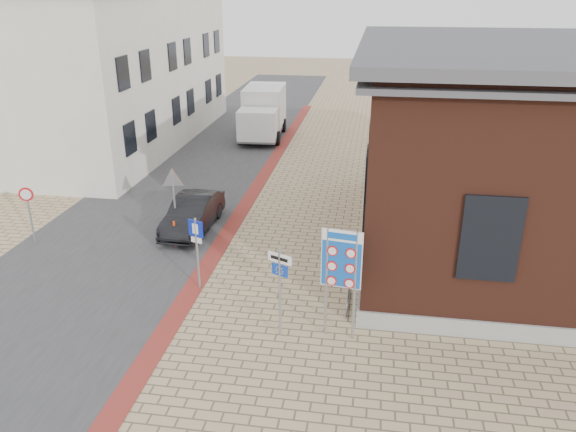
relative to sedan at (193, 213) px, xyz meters
The scene contains 16 objects.
ground 7.36m from the sedan, 62.94° to the right, with size 120.00×120.00×0.00m, color tan.
road_strip 8.76m from the sedan, 104.33° to the left, with size 7.00×60.00×0.02m, color #38383A.
curb_strip 3.77m from the sedan, 68.90° to the left, with size 0.60×40.00×0.02m, color maroon.
brick_building 12.67m from the sedan, ahead, with size 13.00×13.00×6.80m.
townhouse_near 10.05m from the sedan, 144.47° to the left, with size 7.40×6.40×8.30m.
townhouse_mid 14.34m from the sedan, 123.73° to the left, with size 7.40×6.40×9.10m.
townhouse_far 19.40m from the sedan, 113.67° to the left, with size 7.40×6.40×8.30m.
bike_rack 7.40m from the sedan, 35.89° to the right, with size 0.08×1.80×0.60m.
sedan is the anchor object (origin of this frame).
box_truck 13.85m from the sedan, 90.56° to the left, with size 2.60×5.60×2.87m.
border_sign 8.53m from the sedan, 45.94° to the right, with size 1.02×0.20×3.00m.
essen_sign 7.66m from the sedan, 55.16° to the right, with size 0.63×0.31×2.49m.
parking_sign 4.57m from the sedan, 69.94° to the right, with size 0.48×0.21×2.27m.
yield_sign 1.44m from the sedan, 130.95° to the right, with size 0.87×0.26×2.48m.
speed_sign 5.60m from the sedan, 158.51° to the right, with size 0.48×0.17×2.07m.
bollard 1.55m from the sedan, 96.04° to the right, with size 0.08×0.08×0.94m, color red.
Camera 1 is at (3.13, -11.81, 8.42)m, focal length 35.00 mm.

